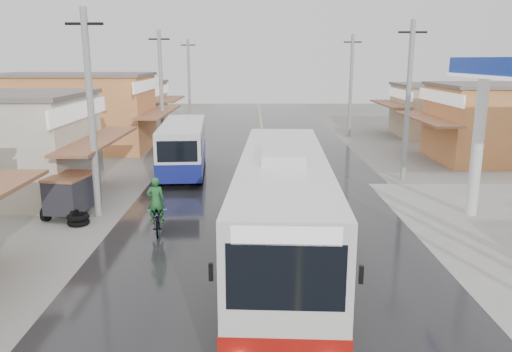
# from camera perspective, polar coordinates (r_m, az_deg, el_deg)

# --- Properties ---
(ground) EXTENTS (120.00, 120.00, 0.00)m
(ground) POSITION_cam_1_polar(r_m,az_deg,el_deg) (11.92, 3.64, -17.83)
(ground) COLOR slate
(ground) RESTS_ON ground
(road) EXTENTS (12.00, 90.00, 0.02)m
(road) POSITION_cam_1_polar(r_m,az_deg,el_deg) (25.93, 1.41, -0.42)
(road) COLOR black
(road) RESTS_ON ground
(centre_line) EXTENTS (0.15, 90.00, 0.01)m
(centre_line) POSITION_cam_1_polar(r_m,az_deg,el_deg) (25.92, 1.41, -0.40)
(centre_line) COLOR #D8CC4C
(centre_line) RESTS_ON road
(shopfronts_left) EXTENTS (11.00, 44.00, 5.20)m
(shopfronts_left) POSITION_cam_1_polar(r_m,az_deg,el_deg) (31.32, -23.28, 0.86)
(shopfronts_left) COLOR tan
(shopfronts_left) RESTS_ON ground
(utility_poles_left) EXTENTS (1.60, 50.00, 8.00)m
(utility_poles_left) POSITION_cam_1_polar(r_m,az_deg,el_deg) (27.60, -13.34, 0.04)
(utility_poles_left) COLOR gray
(utility_poles_left) RESTS_ON ground
(utility_poles_right) EXTENTS (1.60, 36.00, 8.00)m
(utility_poles_right) POSITION_cam_1_polar(r_m,az_deg,el_deg) (27.06, 16.39, -0.41)
(utility_poles_right) COLOR gray
(utility_poles_right) RESTS_ON ground
(coach_bus) EXTENTS (3.21, 11.93, 3.69)m
(coach_bus) POSITION_cam_1_polar(r_m,az_deg,el_deg) (14.69, 3.08, -4.06)
(coach_bus) COLOR silver
(coach_bus) RESTS_ON road
(second_bus) EXTENTS (2.80, 8.36, 2.73)m
(second_bus) POSITION_cam_1_polar(r_m,az_deg,el_deg) (27.61, -8.33, 3.38)
(second_bus) COLOR silver
(second_bus) RESTS_ON road
(cyclist) EXTENTS (0.99, 2.03, 2.10)m
(cyclist) POSITION_cam_1_polar(r_m,az_deg,el_deg) (18.34, -11.21, -4.31)
(cyclist) COLOR black
(cyclist) RESTS_ON ground
(tricycle_near) EXTENTS (1.81, 2.43, 1.70)m
(tricycle_near) POSITION_cam_1_polar(r_m,az_deg,el_deg) (21.02, -20.45, -1.84)
(tricycle_near) COLOR #26262D
(tricycle_near) RESTS_ON ground
(tyre_stack) EXTENTS (0.83, 0.83, 0.43)m
(tyre_stack) POSITION_cam_1_polar(r_m,az_deg,el_deg) (20.11, -19.65, -4.69)
(tyre_stack) COLOR black
(tyre_stack) RESTS_ON ground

